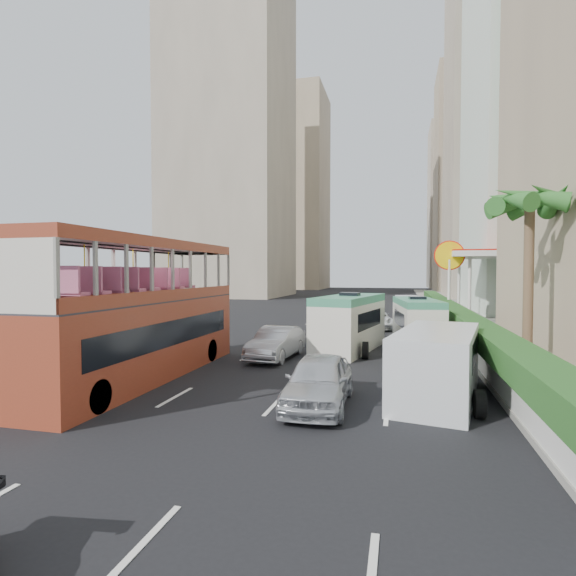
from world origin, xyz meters
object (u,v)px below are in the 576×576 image
(panel_van_far, at_px, (410,307))
(car_silver_lane_a, at_px, (276,358))
(car_silver_lane_b, at_px, (318,406))
(minibus_near, at_px, (350,323))
(minibus_far, at_px, (417,323))
(double_decker_bus, at_px, (141,309))
(van_asset, at_px, (375,328))
(shell_station, at_px, (491,287))
(panel_van_near, at_px, (437,364))
(palm_tree, at_px, (528,285))

(panel_van_far, bearing_deg, car_silver_lane_a, -116.90)
(car_silver_lane_b, height_order, minibus_near, minibus_near)
(car_silver_lane_b, bearing_deg, minibus_far, 73.56)
(double_decker_bus, distance_m, van_asset, 18.63)
(minibus_far, height_order, shell_station, shell_station)
(double_decker_bus, height_order, car_silver_lane_a, double_decker_bus)
(car_silver_lane_a, height_order, panel_van_near, panel_van_near)
(van_asset, bearing_deg, double_decker_bus, -122.70)
(car_silver_lane_a, bearing_deg, panel_van_far, 77.37)
(panel_van_far, bearing_deg, double_decker_bus, -121.57)
(car_silver_lane_a, xyz_separation_m, minibus_far, (6.25, 5.03, 1.23))
(double_decker_bus, xyz_separation_m, palm_tree, (13.80, 4.00, 0.85))
(panel_van_near, bearing_deg, palm_tree, 60.89)
(car_silver_lane_a, bearing_deg, double_decker_bus, -123.36)
(minibus_near, bearing_deg, palm_tree, -16.28)
(car_silver_lane_b, distance_m, panel_van_far, 26.55)
(shell_station, bearing_deg, car_silver_lane_a, -123.88)
(car_silver_lane_a, relative_size, shell_station, 0.54)
(panel_van_near, height_order, panel_van_far, panel_van_near)
(double_decker_bus, relative_size, minibus_near, 1.80)
(car_silver_lane_a, bearing_deg, palm_tree, 0.39)
(car_silver_lane_b, height_order, van_asset, car_silver_lane_b)
(double_decker_bus, distance_m, car_silver_lane_b, 7.54)
(van_asset, distance_m, minibus_far, 7.60)
(minibus_far, bearing_deg, van_asset, 102.17)
(car_silver_lane_b, bearing_deg, shell_station, 68.52)
(panel_van_far, bearing_deg, shell_station, -23.65)
(car_silver_lane_a, distance_m, panel_van_near, 8.23)
(minibus_near, bearing_deg, panel_van_near, -54.57)
(minibus_far, bearing_deg, panel_van_near, -96.33)
(double_decker_bus, relative_size, panel_van_near, 2.09)
(panel_van_near, bearing_deg, panel_van_far, 101.89)
(minibus_near, bearing_deg, minibus_far, 44.07)
(car_silver_lane_a, bearing_deg, minibus_near, 49.47)
(minibus_near, distance_m, panel_van_far, 17.14)
(van_asset, bearing_deg, car_silver_lane_b, -100.67)
(panel_van_near, bearing_deg, van_asset, 110.51)
(double_decker_bus, distance_m, palm_tree, 14.39)
(car_silver_lane_b, relative_size, palm_tree, 0.68)
(minibus_near, xyz_separation_m, panel_van_near, (3.52, -7.88, -0.30))
(panel_van_near, bearing_deg, car_silver_lane_b, -142.68)
(minibus_near, height_order, panel_van_far, minibus_near)
(car_silver_lane_a, relative_size, panel_van_far, 0.93)
(panel_van_near, bearing_deg, minibus_near, 125.37)
(car_silver_lane_a, bearing_deg, shell_station, 60.98)
(car_silver_lane_a, height_order, van_asset, car_silver_lane_a)
(car_silver_lane_b, relative_size, minibus_far, 0.78)
(double_decker_bus, xyz_separation_m, panel_van_far, (9.99, 24.53, -1.61))
(shell_station, bearing_deg, car_silver_lane_b, -110.20)
(palm_tree, bearing_deg, minibus_near, 152.37)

